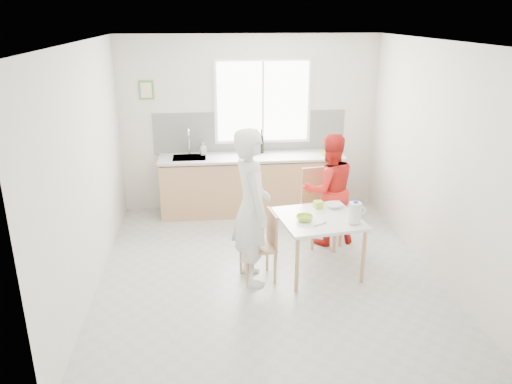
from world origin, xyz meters
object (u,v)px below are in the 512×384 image
Objects in this scene: person_red at (329,190)px; milk_jug at (355,212)px; person_white at (251,208)px; wine_bottle_b at (262,144)px; wine_bottle_a at (256,144)px; chair_left at (263,243)px; dining_table at (319,223)px; bowl_white at (334,205)px; chair_far at (320,202)px; bowl_green at (304,218)px.

person_red is 5.89× the size of milk_jug.
person_red is 1.03m from milk_jug.
wine_bottle_b is (0.37, 2.28, 0.16)m from person_white.
wine_bottle_a is (-0.84, 1.31, 0.32)m from person_red.
wine_bottle_b reaches higher than chair_left.
dining_table is 0.69× the size of person_red.
wine_bottle_a reaches higher than dining_table.
chair_left is (-0.68, -0.11, -0.18)m from dining_table.
milk_jug is at bearing -71.40° from wine_bottle_b.
milk_jug is (0.11, -0.52, 0.11)m from bowl_white.
chair_far reaches higher than milk_jug.
chair_far is 3.94× the size of milk_jug.
wine_bottle_a is at bearing 167.14° from chair_left.
bowl_white is at bearing -94.95° from chair_far.
chair_left is 2.36m from wine_bottle_b.
wine_bottle_a is (-0.78, 1.82, 0.35)m from bowl_white.
dining_table is 1.03× the size of chair_far.
milk_jug is at bearing -91.35° from chair_far.
wine_bottle_a reaches higher than chair_far.
chair_far is at bearing 66.81° from bowl_green.
person_red reaches higher than bowl_green.
bowl_white is at bearing -69.50° from wine_bottle_b.
person_white is at bearing -144.80° from chair_far.
bowl_green is 0.58m from bowl_white.
bowl_white is at bearing 74.90° from person_red.
bowl_white is (1.07, 0.42, -0.18)m from person_white.
person_red is at bearing 60.27° from bowl_green.
person_white is at bearing -97.32° from wine_bottle_a.
wine_bottle_a is at bearing 113.32° from bowl_white.
person_white is (-1.03, -1.00, 0.35)m from chair_far.
wine_bottle_b is (0.09, 0.05, -0.01)m from wine_bottle_a.
dining_table is at bearing -90.00° from person_white.
dining_table is at bearing -131.29° from bowl_white.
milk_jug reaches higher than bowl_green.
person_red is 0.51m from bowl_white.
bowl_green is (-0.41, -0.95, 0.18)m from chair_far.
bowl_white is (-0.05, -0.51, -0.03)m from person_red.
chair_left reaches higher than bowl_white.
wine_bottle_a is at bearing -151.10° from wine_bottle_b.
wine_bottle_a is (-0.89, 2.34, 0.23)m from milk_jug.
dining_table is 3.28× the size of wine_bottle_a.
person_red reaches higher than wine_bottle_a.
chair_far is 0.23m from person_red.
wine_bottle_b is (-0.75, 1.36, 0.31)m from person_red.
wine_bottle_b is at bearing 99.70° from milk_jug.
dining_table is 0.23m from bowl_green.
milk_jug is at bearing 83.93° from person_red.
wine_bottle_b is at bearing 108.16° from chair_far.
bowl_green is at bearing 156.24° from milk_jug.
wine_bottle_b is at bearing -18.18° from person_white.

